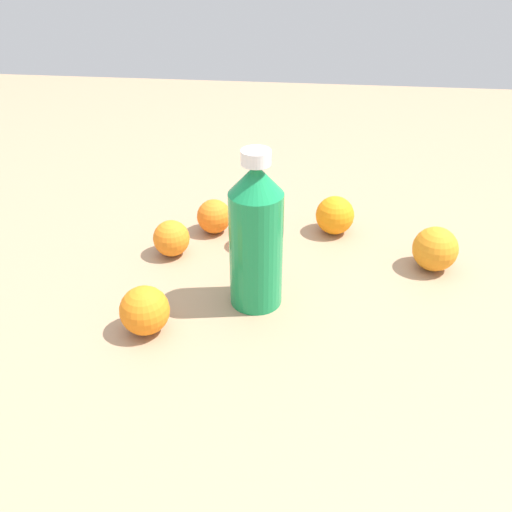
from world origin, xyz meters
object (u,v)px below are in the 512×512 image
Objects in this scene: orange_0 at (214,216)px; orange_5 at (256,230)px; water_bottle at (256,235)px; orange_4 at (435,249)px; orange_1 at (171,238)px; orange_3 at (145,310)px; orange_2 at (335,215)px.

orange_0 is 0.09m from orange_5.
water_bottle is at bearing -153.83° from orange_0.
water_bottle reaches higher than orange_5.
orange_4 is (-0.08, -0.38, 0.01)m from orange_0.
orange_1 is 0.15m from orange_5.
orange_3 is at bearing -30.25° from water_bottle.
water_bottle reaches higher than orange_2.
orange_0 is 0.22m from orange_2.
water_bottle reaches higher than orange_0.
orange_1 is at bearing 90.67° from orange_4.
orange_0 is at bearing 77.99° from orange_4.
orange_5 is (-0.04, -0.08, 0.00)m from orange_0.
orange_4 reaches higher than orange_5.
orange_1 is at bearing 145.87° from orange_0.
orange_0 is 1.00× the size of orange_1.
orange_5 is (0.04, -0.14, 0.00)m from orange_1.
water_bottle is at bearing -126.53° from orange_1.
orange_2 is at bearing -84.19° from orange_0.
orange_3 reaches higher than orange_0.
orange_4 reaches higher than orange_2.
orange_4 is 1.16× the size of orange_5.
orange_5 is at bearing -144.97° from water_bottle.
orange_1 is 0.98× the size of orange_5.
orange_1 is 0.85× the size of orange_4.
orange_0 and orange_1 have the same top height.
orange_0 is 0.89× the size of orange_3.
orange_2 is 1.10× the size of orange_5.
orange_4 is at bearing -122.51° from orange_2.
orange_1 is (0.12, 0.16, -0.08)m from water_bottle.
orange_4 is at bearing -102.01° from orange_0.
orange_3 is at bearing -176.57° from orange_1.
orange_4 is at bearing -63.71° from orange_3.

